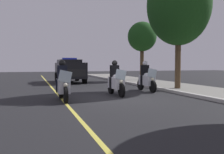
# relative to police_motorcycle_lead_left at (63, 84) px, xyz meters

# --- Properties ---
(ground_plane) EXTENTS (80.00, 80.00, 0.00)m
(ground_plane) POSITION_rel_police_motorcycle_lead_left_xyz_m (0.23, 2.50, -0.70)
(ground_plane) COLOR black
(curb_strip) EXTENTS (48.00, 0.24, 0.15)m
(curb_strip) POSITION_rel_police_motorcycle_lead_left_xyz_m (0.23, 5.94, -0.62)
(curb_strip) COLOR #B7B5AD
(curb_strip) RESTS_ON ground
(sidewalk_strip) EXTENTS (48.00, 3.60, 0.10)m
(sidewalk_strip) POSITION_rel_police_motorcycle_lead_left_xyz_m (0.23, 7.84, -0.65)
(sidewalk_strip) COLOR gray
(sidewalk_strip) RESTS_ON ground
(lane_stripe_center) EXTENTS (48.00, 0.12, 0.01)m
(lane_stripe_center) POSITION_rel_police_motorcycle_lead_left_xyz_m (0.23, 0.01, -0.70)
(lane_stripe_center) COLOR #E0D14C
(lane_stripe_center) RESTS_ON ground
(police_motorcycle_lead_left) EXTENTS (2.14, 0.56, 1.72)m
(police_motorcycle_lead_left) POSITION_rel_police_motorcycle_lead_left_xyz_m (0.00, 0.00, 0.00)
(police_motorcycle_lead_left) COLOR black
(police_motorcycle_lead_left) RESTS_ON ground
(police_motorcycle_lead_right) EXTENTS (2.14, 0.56, 1.72)m
(police_motorcycle_lead_right) POSITION_rel_police_motorcycle_lead_left_xyz_m (-0.93, 2.67, 0.00)
(police_motorcycle_lead_right) COLOR black
(police_motorcycle_lead_right) RESTS_ON ground
(police_motorcycle_trailing) EXTENTS (2.14, 0.56, 1.72)m
(police_motorcycle_trailing) POSITION_rel_police_motorcycle_lead_left_xyz_m (-2.12, 4.90, 0.00)
(police_motorcycle_trailing) COLOR black
(police_motorcycle_trailing) RESTS_ON ground
(police_suv) EXTENTS (4.93, 2.14, 2.05)m
(police_suv) POSITION_rel_police_motorcycle_lead_left_xyz_m (-10.16, 1.80, 0.37)
(police_suv) COLOR black
(police_suv) RESTS_ON ground
(tree_mid_block) EXTENTS (3.70, 3.70, 7.20)m
(tree_mid_block) POSITION_rel_police_motorcycle_lead_left_xyz_m (-2.17, 6.97, 4.24)
(tree_mid_block) COLOR #4C3823
(tree_mid_block) RESTS_ON sidewalk_strip
(tree_far_back) EXTENTS (2.65, 2.65, 5.31)m
(tree_far_back) POSITION_rel_police_motorcycle_lead_left_xyz_m (-10.29, 8.48, 3.31)
(tree_far_back) COLOR #42301E
(tree_far_back) RESTS_ON sidewalk_strip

